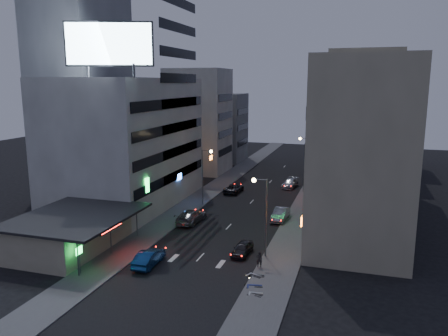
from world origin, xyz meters
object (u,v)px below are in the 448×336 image
at_px(parked_car_left, 234,188).
at_px(scooter_blue, 263,279).
at_px(parked_car_right_far, 290,183).
at_px(road_car_blue, 149,258).
at_px(scooter_black_a, 263,290).
at_px(person, 259,259).
at_px(scooter_black_b, 265,269).
at_px(parked_car_right_near, 242,249).
at_px(road_car_silver, 191,216).
at_px(scooter_silver_a, 263,287).
at_px(parked_car_right_mid, 280,214).
at_px(scooter_silver_b, 263,270).

bearing_deg(parked_car_left, scooter_blue, 113.23).
bearing_deg(parked_car_right_far, road_car_blue, -96.17).
bearing_deg(scooter_black_a, person, 34.24).
relative_size(parked_car_right_far, scooter_black_b, 2.66).
height_order(road_car_blue, scooter_black_a, road_car_blue).
relative_size(scooter_blue, scooter_black_b, 1.06).
distance_m(road_car_blue, scooter_blue, 11.51).
xyz_separation_m(parked_car_right_near, scooter_black_a, (3.96, -8.20, -0.04)).
height_order(parked_car_right_far, road_car_silver, road_car_silver).
height_order(road_car_blue, scooter_black_b, road_car_blue).
distance_m(road_car_silver, scooter_silver_a, 20.49).
bearing_deg(parked_car_right_far, road_car_silver, -105.40).
bearing_deg(scooter_black_a, scooter_blue, 31.90).
xyz_separation_m(parked_car_right_mid, parked_car_right_far, (-1.61, 18.23, -0.06)).
bearing_deg(scooter_black_a, scooter_silver_b, 30.87).
bearing_deg(parked_car_right_near, road_car_blue, -143.16).
relative_size(parked_car_right_mid, person, 3.02).
distance_m(scooter_black_a, scooter_silver_b, 3.63).
bearing_deg(scooter_silver_a, parked_car_left, 14.67).
bearing_deg(parked_car_left, person, 113.65).
bearing_deg(road_car_blue, parked_car_right_far, -104.55).
relative_size(road_car_blue, scooter_blue, 2.36).
bearing_deg(road_car_silver, road_car_blue, 97.86).
bearing_deg(road_car_blue, parked_car_left, -91.88).
xyz_separation_m(parked_car_right_near, road_car_silver, (-8.90, 8.29, 0.17)).
height_order(parked_car_right_mid, scooter_black_b, parked_car_right_mid).
distance_m(person, scooter_black_b, 1.85).
height_order(scooter_blue, scooter_silver_b, scooter_silver_b).
distance_m(scooter_blue, scooter_silver_b, 1.71).
height_order(parked_car_right_near, scooter_silver_a, parked_car_right_near).
relative_size(parked_car_right_near, scooter_silver_b, 1.97).
xyz_separation_m(parked_car_left, road_car_silver, (-0.91, -16.29, 0.14)).
height_order(road_car_blue, person, person).
distance_m(road_car_blue, scooter_silver_b, 11.13).
bearing_deg(road_car_silver, scooter_silver_a, 132.47).
bearing_deg(parked_car_right_far, person, -79.64).
relative_size(parked_car_right_mid, scooter_silver_b, 2.37).
height_order(scooter_silver_a, scooter_black_b, scooter_black_b).
xyz_separation_m(parked_car_right_near, person, (2.40, -2.74, 0.23)).
height_order(parked_car_left, person, person).
height_order(parked_car_left, scooter_black_b, parked_car_left).
relative_size(road_car_silver, scooter_silver_a, 3.24).
bearing_deg(scooter_black_b, scooter_silver_a, -176.26).
bearing_deg(scooter_blue, scooter_silver_b, 0.43).
relative_size(parked_car_right_far, scooter_black_a, 2.97).
relative_size(scooter_black_a, scooter_silver_a, 0.94).
bearing_deg(parked_car_right_near, scooter_silver_b, -52.35).
bearing_deg(scooter_blue, parked_car_left, 9.41).
xyz_separation_m(parked_car_right_near, scooter_black_b, (3.27, -4.35, 0.02)).
distance_m(parked_car_left, road_car_blue, 29.83).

